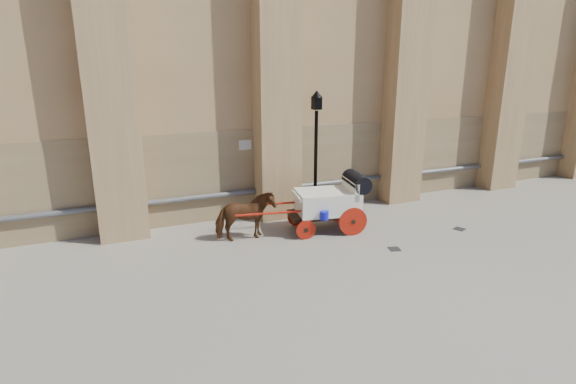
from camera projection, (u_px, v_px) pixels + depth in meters
name	position (u px, v px, depth m)	size (l,w,h in m)	color
ground	(357.00, 250.00, 12.73)	(90.00, 90.00, 0.00)	#70695C
horse	(245.00, 217.00, 13.26)	(1.74, 0.79, 1.47)	#623115
carriage	(332.00, 200.00, 14.01)	(4.27, 1.82, 1.81)	black
street_lamp	(316.00, 149.00, 15.31)	(0.40, 0.40, 4.24)	black
drain_grate_near	(394.00, 249.00, 12.77)	(0.32, 0.32, 0.01)	black
drain_grate_far	(459.00, 229.00, 14.31)	(0.32, 0.32, 0.01)	black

